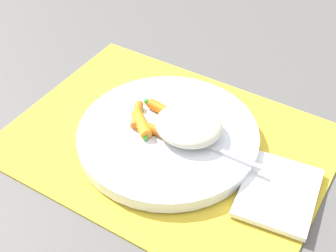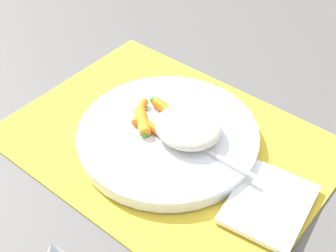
% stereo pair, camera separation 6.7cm
% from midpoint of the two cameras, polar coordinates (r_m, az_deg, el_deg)
% --- Properties ---
extents(ground_plane, '(2.40, 2.40, 0.00)m').
position_cam_midpoint_polar(ground_plane, '(0.69, 2.76, -2.24)').
color(ground_plane, '#565451').
extents(placemat, '(0.46, 0.34, 0.01)m').
position_cam_midpoint_polar(placemat, '(0.69, 2.77, -2.07)').
color(placemat, gold).
rests_on(placemat, ground_plane).
extents(plate, '(0.26, 0.26, 0.02)m').
position_cam_midpoint_polar(plate, '(0.68, 2.80, -1.33)').
color(plate, white).
rests_on(plate, placemat).
extents(rice_mound, '(0.10, 0.09, 0.03)m').
position_cam_midpoint_polar(rice_mound, '(0.66, 5.38, -0.23)').
color(rice_mound, beige).
rests_on(rice_mound, plate).
extents(carrot_portion, '(0.09, 0.08, 0.02)m').
position_cam_midpoint_polar(carrot_portion, '(0.68, 0.93, 0.82)').
color(carrot_portion, orange).
rests_on(carrot_portion, plate).
extents(pea_scatter, '(0.09, 0.08, 0.01)m').
position_cam_midpoint_polar(pea_scatter, '(0.70, 1.56, 1.44)').
color(pea_scatter, green).
rests_on(pea_scatter, plate).
extents(fork, '(0.21, 0.02, 0.01)m').
position_cam_midpoint_polar(fork, '(0.66, 4.34, -1.39)').
color(fork, silver).
rests_on(fork, plate).
extents(napkin, '(0.11, 0.13, 0.01)m').
position_cam_midpoint_polar(napkin, '(0.63, 15.31, -9.31)').
color(napkin, white).
rests_on(napkin, placemat).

